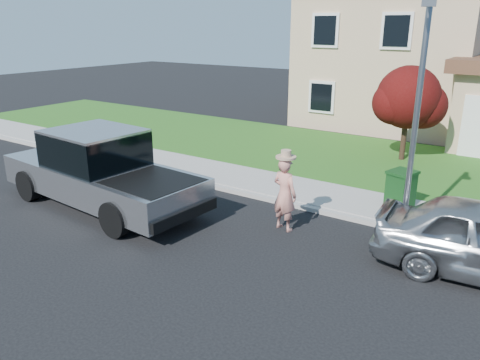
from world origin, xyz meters
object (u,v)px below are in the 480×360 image
street_lamp (417,112)px  woman (285,193)px  pickup_truck (100,171)px  ornamental_tree (409,100)px  trash_bin (401,189)px

street_lamp → woman: bearing=-172.7°
street_lamp → pickup_truck: bearing=-174.2°
pickup_truck → woman: size_ratio=3.30×
woman → street_lamp: size_ratio=0.38×
woman → street_lamp: street_lamp is taller
woman → ornamental_tree: 7.88m
pickup_truck → ornamental_tree: 10.92m
ornamental_tree → street_lamp: street_lamp is taller
ornamental_tree → woman: bearing=-95.6°
pickup_truck → woman: bearing=20.5°
pickup_truck → trash_bin: size_ratio=6.61×
pickup_truck → trash_bin: bearing=35.0°
woman → trash_bin: woman is taller
woman → ornamental_tree: ornamental_tree is taller
trash_bin → street_lamp: size_ratio=0.19×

